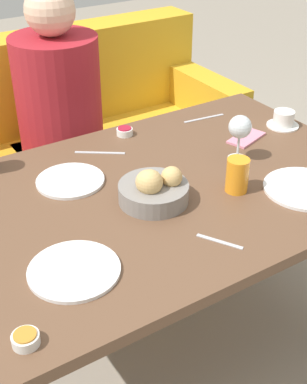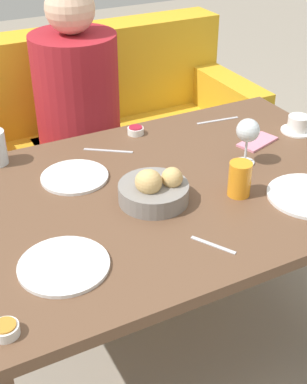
% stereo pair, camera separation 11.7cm
% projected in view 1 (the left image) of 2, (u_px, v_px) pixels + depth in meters
% --- Properties ---
extents(ground_plane, '(10.00, 10.00, 0.00)m').
position_uv_depth(ground_plane, '(164.00, 349.00, 2.02)').
color(ground_plane, gray).
extents(dining_table, '(1.37, 0.91, 0.72)m').
position_uv_depth(dining_table, '(166.00, 211.00, 1.68)').
color(dining_table, brown).
rests_on(dining_table, ground_plane).
extents(couch, '(1.41, 0.70, 0.90)m').
position_uv_depth(couch, '(86.00, 156.00, 2.63)').
color(couch, gold).
rests_on(couch, ground_plane).
extents(seated_person, '(0.36, 0.47, 1.18)m').
position_uv_depth(seated_person, '(63.00, 146.00, 2.36)').
color(seated_person, '#23232D').
rests_on(seated_person, ground_plane).
extents(bread_basket, '(0.21, 0.21, 0.11)m').
position_uv_depth(bread_basket, '(154.00, 189.00, 1.54)').
color(bread_basket, gray).
rests_on(bread_basket, dining_table).
extents(plate_near_left, '(0.23, 0.23, 0.01)m').
position_uv_depth(plate_near_left, '(74.00, 270.00, 1.29)').
color(plate_near_left, white).
rests_on(plate_near_left, dining_table).
extents(plate_near_right, '(0.25, 0.25, 0.01)m').
position_uv_depth(plate_near_right, '(304.00, 188.00, 1.61)').
color(plate_near_right, white).
rests_on(plate_near_right, dining_table).
extents(plate_far_center, '(0.21, 0.21, 0.01)m').
position_uv_depth(plate_far_center, '(70.00, 181.00, 1.65)').
color(plate_far_center, white).
rests_on(plate_far_center, dining_table).
extents(juice_glass, '(0.07, 0.07, 0.11)m').
position_uv_depth(juice_glass, '(237.00, 175.00, 1.59)').
color(juice_glass, orange).
rests_on(juice_glass, dining_table).
extents(wine_glass, '(0.08, 0.08, 0.16)m').
position_uv_depth(wine_glass, '(240.00, 128.00, 1.72)').
color(wine_glass, silver).
rests_on(wine_glass, dining_table).
extents(coffee_cup, '(0.12, 0.12, 0.06)m').
position_uv_depth(coffee_cup, '(283.00, 120.00, 1.98)').
color(coffee_cup, white).
rests_on(coffee_cup, dining_table).
extents(jam_bowl_berry, '(0.06, 0.06, 0.03)m').
position_uv_depth(jam_bowl_berry, '(125.00, 131.00, 1.93)').
color(jam_bowl_berry, white).
rests_on(jam_bowl_berry, dining_table).
extents(jam_bowl_honey, '(0.06, 0.06, 0.03)m').
position_uv_depth(jam_bowl_honey, '(26.00, 339.00, 1.10)').
color(jam_bowl_honey, white).
rests_on(jam_bowl_honey, dining_table).
extents(fork_silver, '(0.17, 0.03, 0.00)m').
position_uv_depth(fork_silver, '(204.00, 118.00, 2.05)').
color(fork_silver, '#B7B7BC').
rests_on(fork_silver, dining_table).
extents(knife_silver, '(0.15, 0.11, 0.00)m').
position_uv_depth(knife_silver, '(100.00, 153.00, 1.81)').
color(knife_silver, '#B7B7BC').
rests_on(knife_silver, dining_table).
extents(spoon_coffee, '(0.07, 0.12, 0.00)m').
position_uv_depth(spoon_coffee, '(220.00, 242.00, 1.40)').
color(spoon_coffee, '#B7B7BC').
rests_on(spoon_coffee, dining_table).
extents(cell_phone, '(0.17, 0.12, 0.01)m').
position_uv_depth(cell_phone, '(246.00, 138.00, 1.90)').
color(cell_phone, pink).
rests_on(cell_phone, dining_table).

